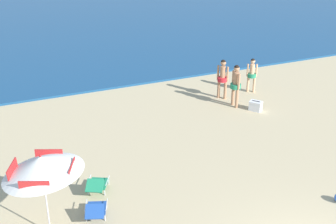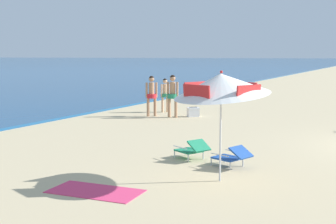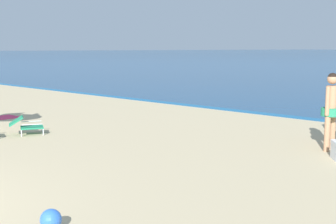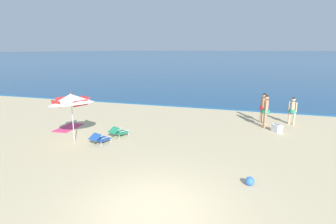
# 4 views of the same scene
# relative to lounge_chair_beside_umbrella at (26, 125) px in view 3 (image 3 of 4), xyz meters

# --- Properties ---
(lounge_chair_beside_umbrella) EXTENTS (0.88, 1.03, 0.52)m
(lounge_chair_beside_umbrella) POSITION_rel_lounge_chair_beside_umbrella_xyz_m (0.00, 0.00, 0.00)
(lounge_chair_beside_umbrella) COLOR #1E7F56
(lounge_chair_beside_umbrella) RESTS_ON ground
(person_standing_beside) EXTENTS (0.44, 0.54, 1.81)m
(person_standing_beside) POSITION_rel_lounge_chair_beside_umbrella_xyz_m (6.91, 3.85, 0.78)
(person_standing_beside) COLOR tan
(person_standing_beside) RESTS_ON ground
(beach_ball) EXTENTS (0.28, 0.28, 0.28)m
(beach_ball) POSITION_rel_lounge_chair_beside_umbrella_xyz_m (6.21, -3.16, -0.13)
(beach_ball) COLOR blue
(beach_ball) RESTS_ON ground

